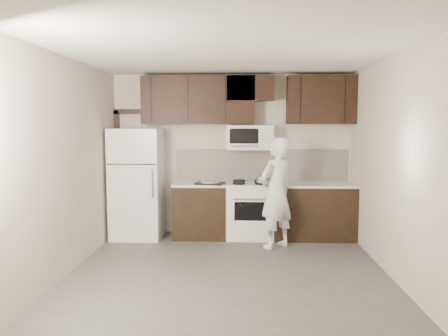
# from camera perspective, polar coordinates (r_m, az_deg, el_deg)

# --- Properties ---
(floor) EXTENTS (4.50, 4.50, 0.00)m
(floor) POSITION_cam_1_polar(r_m,az_deg,el_deg) (5.49, 0.51, -14.20)
(floor) COLOR #4A4846
(floor) RESTS_ON ground
(back_wall) EXTENTS (4.00, 0.00, 4.00)m
(back_wall) POSITION_cam_1_polar(r_m,az_deg,el_deg) (7.42, 1.06, 1.74)
(back_wall) COLOR #BDB1A0
(back_wall) RESTS_ON ground
(ceiling) EXTENTS (4.50, 4.50, 0.00)m
(ceiling) POSITION_cam_1_polar(r_m,az_deg,el_deg) (5.22, 0.53, 14.86)
(ceiling) COLOR white
(ceiling) RESTS_ON back_wall
(counter_run) EXTENTS (2.95, 0.64, 0.91)m
(counter_run) POSITION_cam_1_polar(r_m,az_deg,el_deg) (7.25, 5.78, -5.53)
(counter_run) COLOR black
(counter_run) RESTS_ON floor
(stove) EXTENTS (0.76, 0.66, 0.94)m
(stove) POSITION_cam_1_polar(r_m,az_deg,el_deg) (7.24, 3.38, -5.49)
(stove) COLOR white
(stove) RESTS_ON floor
(backsplash) EXTENTS (2.90, 0.02, 0.54)m
(backsplash) POSITION_cam_1_polar(r_m,az_deg,el_deg) (7.43, 4.91, 0.41)
(backsplash) COLOR white
(backsplash) RESTS_ON counter_run
(upper_cabinets) EXTENTS (3.48, 0.35, 0.78)m
(upper_cabinets) POSITION_cam_1_polar(r_m,az_deg,el_deg) (7.24, 2.71, 9.01)
(upper_cabinets) COLOR black
(upper_cabinets) RESTS_ON back_wall
(microwave) EXTENTS (0.76, 0.42, 0.40)m
(microwave) POSITION_cam_1_polar(r_m,az_deg,el_deg) (7.22, 3.41, 4.00)
(microwave) COLOR white
(microwave) RESTS_ON upper_cabinets
(refrigerator) EXTENTS (0.80, 0.76, 1.80)m
(refrigerator) POSITION_cam_1_polar(r_m,az_deg,el_deg) (7.31, -11.25, -1.98)
(refrigerator) COLOR white
(refrigerator) RESTS_ON floor
(door_trim) EXTENTS (0.50, 0.08, 2.12)m
(door_trim) POSITION_cam_1_polar(r_m,az_deg,el_deg) (7.68, -13.43, 0.95)
(door_trim) COLOR black
(door_trim) RESTS_ON floor
(saucepan) EXTENTS (0.29, 0.17, 0.16)m
(saucepan) POSITION_cam_1_polar(r_m,az_deg,el_deg) (7.01, 4.91, -1.60)
(saucepan) COLOR silver
(saucepan) RESTS_ON stove
(baking_tray) EXTENTS (0.49, 0.41, 0.02)m
(baking_tray) POSITION_cam_1_polar(r_m,az_deg,el_deg) (7.04, -1.86, -1.99)
(baking_tray) COLOR black
(baking_tray) RESTS_ON counter_run
(pizza) EXTENTS (0.35, 0.35, 0.02)m
(pizza) POSITION_cam_1_polar(r_m,az_deg,el_deg) (7.04, -1.86, -1.82)
(pizza) COLOR beige
(pizza) RESTS_ON baking_tray
(person) EXTENTS (0.73, 0.71, 1.68)m
(person) POSITION_cam_1_polar(r_m,az_deg,el_deg) (6.62, 6.83, -3.24)
(person) COLOR silver
(person) RESTS_ON floor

